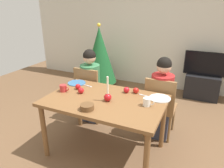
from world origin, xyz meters
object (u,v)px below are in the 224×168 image
at_px(mug_right, 147,102).
at_px(apple_near_candle, 81,90).
at_px(person_right_child, 161,100).
at_px(mug_left, 63,88).
at_px(tv, 206,64).
at_px(christmas_tree, 100,55).
at_px(apple_by_left_plate, 126,90).
at_px(plate_right, 160,98).
at_px(apple_far_edge, 78,87).
at_px(plate_left, 77,83).
at_px(dining_table, 105,105).
at_px(tv_stand, 202,86).
at_px(chair_left, 90,91).
at_px(candle_centerpiece, 108,96).
at_px(apple_by_right_mug, 136,90).
at_px(person_left_child, 91,87).
at_px(bowl_walnuts, 87,107).
at_px(chair_right, 160,104).

height_order(mug_right, apple_near_candle, mug_right).
distance_m(person_right_child, mug_left, 1.32).
xyz_separation_m(tv, christmas_tree, (-2.13, -0.35, 0.03)).
bearing_deg(mug_left, person_right_child, 30.38).
bearing_deg(mug_right, apple_by_left_plate, 144.27).
relative_size(plate_right, apple_far_edge, 3.56).
distance_m(person_right_child, christmas_tree, 2.11).
relative_size(plate_left, apple_far_edge, 3.52).
height_order(tv, apple_near_candle, tv).
distance_m(dining_table, tv_stand, 2.55).
xyz_separation_m(plate_right, mug_right, (-0.09, -0.24, 0.04)).
xyz_separation_m(tv_stand, mug_left, (-1.61, -2.32, 0.55)).
height_order(chair_left, candle_centerpiece, candle_centerpiece).
bearing_deg(apple_by_right_mug, person_left_child, 159.26).
bearing_deg(bowl_walnuts, apple_by_left_plate, 69.69).
distance_m(mug_left, apple_by_right_mug, 0.93).
height_order(chair_right, mug_right, chair_right).
bearing_deg(apple_by_right_mug, christmas_tree, 130.28).
height_order(bowl_walnuts, apple_far_edge, apple_far_edge).
xyz_separation_m(candle_centerpiece, apple_by_right_mug, (0.22, 0.35, -0.03)).
xyz_separation_m(chair_left, tv_stand, (1.60, 1.69, -0.27)).
bearing_deg(person_left_child, plate_right, -17.05).
xyz_separation_m(person_right_child, apple_by_left_plate, (-0.38, -0.36, 0.22)).
distance_m(dining_table, mug_right, 0.52).
xyz_separation_m(mug_left, mug_right, (1.09, 0.06, 0.00)).
relative_size(chair_left, christmas_tree, 0.63).
xyz_separation_m(tv, plate_left, (-1.62, -2.01, 0.05)).
relative_size(chair_right, apple_far_edge, 12.69).
relative_size(person_right_child, tv, 1.48).
bearing_deg(apple_by_left_plate, mug_right, -35.73).
relative_size(tv_stand, apple_far_edge, 9.02).
height_order(tv, bowl_walnuts, tv).
relative_size(mug_left, mug_right, 1.04).
distance_m(person_right_child, apple_by_left_plate, 0.56).
height_order(person_right_child, apple_far_edge, person_right_child).
bearing_deg(mug_left, apple_far_edge, 47.79).
bearing_deg(tv, chair_left, -133.38).
xyz_separation_m(dining_table, person_right_child, (0.54, 0.64, -0.10)).
distance_m(person_right_child, apple_far_edge, 1.14).
distance_m(dining_table, apple_by_right_mug, 0.44).
bearing_deg(apple_by_left_plate, plate_left, 179.27).
distance_m(mug_left, mug_right, 1.09).
xyz_separation_m(tv_stand, christmas_tree, (-2.13, -0.35, 0.50)).
height_order(apple_near_candle, apple_by_right_mug, apple_near_candle).
distance_m(chair_right, tv_stand, 1.78).
relative_size(dining_table, bowl_walnuts, 9.44).
bearing_deg(person_left_child, tv_stand, 46.05).
bearing_deg(tv_stand, candle_centerpiece, -112.61).
relative_size(person_right_child, apple_near_candle, 15.47).
xyz_separation_m(dining_table, tv_stand, (1.02, 2.30, -0.43)).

